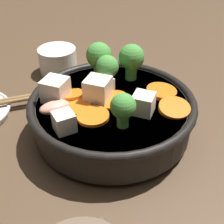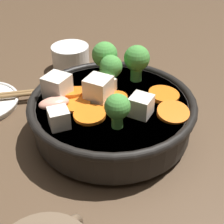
# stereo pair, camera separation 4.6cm
# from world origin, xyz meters

# --- Properties ---
(ground_plane) EXTENTS (3.00, 3.00, 0.00)m
(ground_plane) POSITION_xyz_m (0.00, 0.00, 0.00)
(ground_plane) COLOR #4C3826
(stirfry_bowl) EXTENTS (0.24, 0.24, 0.12)m
(stirfry_bowl) POSITION_xyz_m (0.00, 0.00, 0.04)
(stirfry_bowl) COLOR black
(stirfry_bowl) RESTS_ON ground_plane
(tea_cup) EXTENTS (0.08, 0.08, 0.05)m
(tea_cup) POSITION_xyz_m (0.16, 0.16, 0.03)
(tea_cup) COLOR white
(tea_cup) RESTS_ON ground_plane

